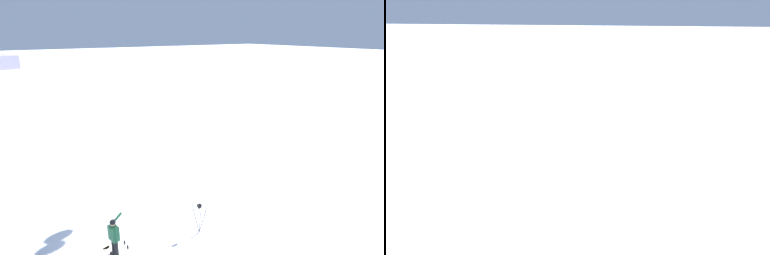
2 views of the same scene
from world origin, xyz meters
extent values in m
plane|color=white|center=(0.00, 0.00, 0.00)|extent=(300.00, 300.00, 0.00)
cylinder|color=black|center=(0.49, -0.75, 0.39)|extent=(0.14, 0.14, 0.79)
cylinder|color=black|center=(0.71, -0.71, 0.39)|extent=(0.14, 0.14, 0.79)
cube|color=#1E5938|center=(0.60, -0.73, 1.06)|extent=(0.44, 0.33, 0.56)
sphere|color=tan|center=(0.60, -0.73, 1.48)|extent=(0.21, 0.21, 0.21)
sphere|color=black|center=(0.60, -0.73, 1.51)|extent=(0.22, 0.22, 0.22)
cylinder|color=#1E5938|center=(0.38, -0.53, 1.45)|extent=(0.18, 0.52, 0.39)
cylinder|color=#1E5938|center=(0.80, -0.71, 1.06)|extent=(0.09, 0.09, 0.56)
cylinder|color=beige|center=(-0.13, -0.87, 0.01)|extent=(0.27, 0.27, 0.02)
cube|color=black|center=(0.38, -0.76, 0.06)|extent=(0.18, 0.23, 0.08)
cylinder|color=#262628|center=(1.14, 2.81, 0.58)|extent=(0.09, 0.37, 1.18)
cylinder|color=#262628|center=(0.95, 2.58, 0.58)|extent=(0.36, 0.16, 1.18)
cylinder|color=#262628|center=(1.27, 2.56, 0.58)|extent=(0.34, 0.19, 1.18)
cube|color=black|center=(1.11, 2.64, 1.20)|extent=(0.10, 0.10, 0.06)
cube|color=black|center=(1.11, 2.64, 1.28)|extent=(0.12, 0.16, 0.10)
cylinder|color=gray|center=(1.34, -0.59, 0.59)|extent=(0.06, 0.12, 1.17)
cylinder|color=black|center=(1.34, -0.59, 1.10)|extent=(0.05, 0.05, 0.14)
cylinder|color=black|center=(1.61, -0.59, 1.10)|extent=(0.05, 0.05, 0.14)
camera|label=1|loc=(9.58, -3.26, 7.91)|focal=27.70mm
camera|label=2|loc=(1.36, -5.08, 8.53)|focal=37.00mm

